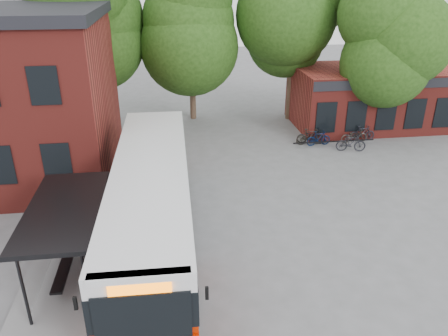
{
  "coord_description": "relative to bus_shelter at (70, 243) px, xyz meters",
  "views": [
    {
      "loc": [
        -0.88,
        -14.3,
        10.04
      ],
      "look_at": [
        1.47,
        3.31,
        2.0
      ],
      "focal_mm": 35.0,
      "sensor_mm": 36.0,
      "label": 1
    }
  ],
  "objects": [
    {
      "name": "bicycle_6",
      "position": [
        15.32,
        11.53,
        -0.98
      ],
      "size": [
        1.82,
        0.76,
        0.93
      ],
      "primitive_type": "imported",
      "rotation": [
        0.0,
        0.0,
        1.65
      ],
      "color": "#38332D",
      "rests_on": "ground"
    },
    {
      "name": "tree_3",
      "position": [
        17.5,
        13.0,
        3.19
      ],
      "size": [
        7.04,
        7.04,
        9.28
      ],
      "primitive_type": null,
      "color": "#1E3F10",
      "rests_on": "ground"
    },
    {
      "name": "tree_0",
      "position": [
        -1.5,
        17.0,
        4.05
      ],
      "size": [
        7.92,
        7.92,
        11.0
      ],
      "primitive_type": null,
      "color": "#1E3F10",
      "rests_on": "ground"
    },
    {
      "name": "ground",
      "position": [
        4.5,
        1.0,
        -1.45
      ],
      "size": [
        100.0,
        100.0,
        0.0
      ],
      "primitive_type": "plane",
      "color": "slate"
    },
    {
      "name": "tree_1",
      "position": [
        5.5,
        18.0,
        3.75
      ],
      "size": [
        7.92,
        7.92,
        10.4
      ],
      "primitive_type": null,
      "color": "#1E3F10",
      "rests_on": "ground"
    },
    {
      "name": "bicycle_7",
      "position": [
        15.96,
        11.78,
        -0.94
      ],
      "size": [
        1.7,
        0.51,
        1.02
      ],
      "primitive_type": "imported",
      "rotation": [
        0.0,
        0.0,
        1.59
      ],
      "color": "black",
      "rests_on": "ground"
    },
    {
      "name": "bicycle_1",
      "position": [
        12.4,
        11.57,
        -0.92
      ],
      "size": [
        1.81,
        0.61,
        1.07
      ],
      "primitive_type": "imported",
      "rotation": [
        0.0,
        0.0,
        1.63
      ],
      "color": "black",
      "rests_on": "ground"
    },
    {
      "name": "bike_rail",
      "position": [
        13.78,
        11.0,
        -1.26
      ],
      "size": [
        5.2,
        0.1,
        0.38
      ],
      "primitive_type": null,
      "color": "black",
      "rests_on": "ground"
    },
    {
      "name": "tree_2",
      "position": [
        12.5,
        17.0,
        4.05
      ],
      "size": [
        7.92,
        7.92,
        11.0
      ],
      "primitive_type": null,
      "color": "#1E3F10",
      "rests_on": "ground"
    },
    {
      "name": "shop_row",
      "position": [
        19.5,
        15.0,
        0.55
      ],
      "size": [
        14.0,
        6.2,
        4.0
      ],
      "primitive_type": null,
      "color": "maroon",
      "rests_on": "ground"
    },
    {
      "name": "city_bus",
      "position": [
        2.83,
        1.89,
        0.27
      ],
      "size": [
        3.12,
        13.58,
        3.44
      ],
      "primitive_type": null,
      "rotation": [
        0.0,
        0.0,
        -0.02
      ],
      "color": "#B31C00",
      "rests_on": "ground"
    },
    {
      "name": "bicycle_2",
      "position": [
        12.55,
        11.77,
        -0.98
      ],
      "size": [
        1.89,
        1.01,
        0.94
      ],
      "primitive_type": "imported",
      "rotation": [
        0.0,
        0.0,
        1.34
      ],
      "color": "black",
      "rests_on": "ground"
    },
    {
      "name": "bicycle_5",
      "position": [
        14.52,
        10.14,
        -0.91
      ],
      "size": [
        1.85,
        0.86,
        1.07
      ],
      "primitive_type": "imported",
      "rotation": [
        0.0,
        0.0,
        1.36
      ],
      "color": "#222228",
      "rests_on": "ground"
    },
    {
      "name": "bus_shelter",
      "position": [
        0.0,
        0.0,
        0.0
      ],
      "size": [
        3.6,
        7.0,
        2.9
      ],
      "primitive_type": null,
      "color": "black",
      "rests_on": "ground"
    },
    {
      "name": "bicycle_3",
      "position": [
        12.91,
        11.35,
        -0.97
      ],
      "size": [
        1.63,
        0.64,
        0.95
      ],
      "primitive_type": "imported",
      "rotation": [
        0.0,
        0.0,
        1.69
      ],
      "color": "#0A1A3D",
      "rests_on": "ground"
    }
  ]
}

